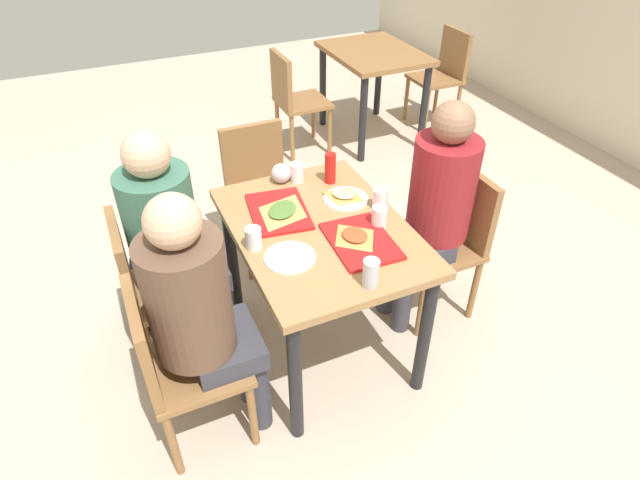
{
  "coord_description": "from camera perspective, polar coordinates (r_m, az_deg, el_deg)",
  "views": [
    {
      "loc": [
        1.79,
        -0.8,
        2.18
      ],
      "look_at": [
        0.0,
        0.0,
        0.69
      ],
      "focal_mm": 29.92,
      "sensor_mm": 36.0,
      "label": 1
    }
  ],
  "objects": [
    {
      "name": "tray_red_far",
      "position": [
        2.33,
        4.39,
        -0.12
      ],
      "size": [
        0.37,
        0.28,
        0.02
      ],
      "primitive_type": "cube",
      "rotation": [
        0.0,
        0.0,
        -0.05
      ],
      "color": "red",
      "rests_on": "main_table"
    },
    {
      "name": "condiment_bottle",
      "position": [
        2.71,
        1.11,
        7.68
      ],
      "size": [
        0.06,
        0.06,
        0.16
      ],
      "primitive_type": "cylinder",
      "color": "red",
      "rests_on": "main_table"
    },
    {
      "name": "plastic_cup_c",
      "position": [
        2.74,
        -2.49,
        7.22
      ],
      "size": [
        0.07,
        0.07,
        0.1
      ],
      "primitive_type": "cylinder",
      "color": "white",
      "rests_on": "main_table"
    },
    {
      "name": "background_chair_near",
      "position": [
        4.51,
        -2.9,
        15.09
      ],
      "size": [
        0.4,
        0.4,
        0.84
      ],
      "color": "olive",
      "rests_on": "ground_plane"
    },
    {
      "name": "paper_plate_near_edge",
      "position": [
        2.24,
        -3.24,
        -1.87
      ],
      "size": [
        0.22,
        0.22,
        0.01
      ],
      "primitive_type": "cylinder",
      "color": "white",
      "rests_on": "main_table"
    },
    {
      "name": "pizza_slice_c",
      "position": [
        2.61,
        2.56,
        4.82
      ],
      "size": [
        0.21,
        0.21,
        0.02
      ],
      "color": "#C68C47",
      "rests_on": "paper_plate_center"
    },
    {
      "name": "foil_bundle",
      "position": [
        2.73,
        -4.18,
        7.13
      ],
      "size": [
        0.1,
        0.1,
        0.1
      ],
      "primitive_type": "sphere",
      "color": "silver",
      "rests_on": "main_table"
    },
    {
      "name": "person_in_brown_jacket",
      "position": [
        2.11,
        -12.73,
        -7.05
      ],
      "size": [
        0.32,
        0.42,
        1.25
      ],
      "color": "#383842",
      "rests_on": "ground_plane"
    },
    {
      "name": "pizza_slice_a",
      "position": [
        2.49,
        -4.04,
        3.15
      ],
      "size": [
        0.29,
        0.29,
        0.02
      ],
      "color": "tan",
      "rests_on": "tray_red_near"
    },
    {
      "name": "main_table",
      "position": [
        2.49,
        0.0,
        -0.71
      ],
      "size": [
        1.04,
        0.76,
        0.77
      ],
      "color": "#9E7247",
      "rests_on": "ground_plane"
    },
    {
      "name": "plastic_cup_b",
      "position": [
        2.28,
        -7.13,
        0.17
      ],
      "size": [
        0.07,
        0.07,
        0.1
      ],
      "primitive_type": "cylinder",
      "color": "white",
      "rests_on": "main_table"
    },
    {
      "name": "paper_plate_center",
      "position": [
        2.61,
        2.79,
        4.43
      ],
      "size": [
        0.22,
        0.22,
        0.01
      ],
      "primitive_type": "cylinder",
      "color": "white",
      "rests_on": "main_table"
    },
    {
      "name": "person_in_red",
      "position": [
        2.52,
        -15.56,
        0.61
      ],
      "size": [
        0.32,
        0.42,
        1.25
      ],
      "color": "#383842",
      "rests_on": "ground_plane"
    },
    {
      "name": "tray_red_near",
      "position": [
        2.52,
        -4.46,
        3.07
      ],
      "size": [
        0.39,
        0.31,
        0.02
      ],
      "primitive_type": "cube",
      "rotation": [
        0.0,
        0.0,
        -0.15
      ],
      "color": "red",
      "rests_on": "main_table"
    },
    {
      "name": "background_chair_far",
      "position": [
        5.18,
        13.07,
        17.23
      ],
      "size": [
        0.4,
        0.4,
        0.84
      ],
      "color": "olive",
      "rests_on": "ground_plane"
    },
    {
      "name": "ground_plane",
      "position": [
        2.94,
        0.0,
        -10.92
      ],
      "size": [
        10.0,
        10.0,
        0.02
      ],
      "primitive_type": "cube",
      "color": "#B7A893"
    },
    {
      "name": "handbag",
      "position": [
        3.15,
        -17.81,
        -5.36
      ],
      "size": [
        0.34,
        0.21,
        0.28
      ],
      "primitive_type": "cube",
      "rotation": [
        0.0,
        0.0,
        -0.16
      ],
      "color": "black",
      "rests_on": "ground_plane"
    },
    {
      "name": "plastic_cup_d",
      "position": [
        2.41,
        6.37,
        2.48
      ],
      "size": [
        0.07,
        0.07,
        0.1
      ],
      "primitive_type": "cylinder",
      "color": "white",
      "rests_on": "main_table"
    },
    {
      "name": "person_far_side",
      "position": [
        2.71,
        12.15,
        4.06
      ],
      "size": [
        0.32,
        0.42,
        1.25
      ],
      "color": "#383842",
      "rests_on": "ground_plane"
    },
    {
      "name": "chair_near_left",
      "position": [
        2.66,
        -17.62,
        -4.4
      ],
      "size": [
        0.4,
        0.4,
        0.84
      ],
      "color": "olive",
      "rests_on": "ground_plane"
    },
    {
      "name": "pizza_slice_b",
      "position": [
        2.33,
        3.74,
        0.42
      ],
      "size": [
        0.2,
        0.18,
        0.02
      ],
      "color": "#C68C47",
      "rests_on": "tray_red_far"
    },
    {
      "name": "chair_far_side",
      "position": [
        2.92,
        13.8,
        0.59
      ],
      "size": [
        0.4,
        0.4,
        0.84
      ],
      "color": "olive",
      "rests_on": "ground_plane"
    },
    {
      "name": "soda_can",
      "position": [
        2.08,
        5.46,
        -3.55
      ],
      "size": [
        0.07,
        0.07,
        0.12
      ],
      "primitive_type": "cylinder",
      "color": "#B7BCC6",
      "rests_on": "main_table"
    },
    {
      "name": "plastic_cup_a",
      "position": [
        2.54,
        6.43,
        4.4
      ],
      "size": [
        0.07,
        0.07,
        0.1
      ],
      "primitive_type": "cylinder",
      "color": "white",
      "rests_on": "main_table"
    },
    {
      "name": "background_table",
      "position": [
        4.75,
        5.71,
        18.0
      ],
      "size": [
        0.9,
        0.7,
        0.77
      ],
      "color": "olive",
      "rests_on": "ground_plane"
    },
    {
      "name": "chair_left_end",
      "position": [
        3.28,
        -6.5,
        5.94
      ],
      "size": [
        0.4,
        0.4,
        0.84
      ],
      "color": "olive",
      "rests_on": "ground_plane"
    },
    {
      "name": "chair_near_right",
      "position": [
        2.28,
        -15.35,
        -12.4
      ],
      "size": [
        0.4,
        0.4,
        0.84
      ],
      "color": "olive",
      "rests_on": "ground_plane"
    }
  ]
}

